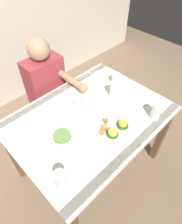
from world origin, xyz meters
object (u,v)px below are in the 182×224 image
Objects in this scene: fork at (140,106)px; diner_person at (48,88)px; water_glass_far at (114,90)px; fruit_bowl at (81,104)px; coffee_mug at (116,78)px; side_plate at (62,137)px; eggs_benedict_plate at (116,130)px; water_glass_near at (156,112)px; dining_table at (90,125)px; water_glass_extra at (60,180)px.

fork is 0.13× the size of diner_person.
water_glass_far is at bearing 103.53° from fork.
fruit_bowl is 0.89× the size of water_glass_far.
water_glass_far reaches higher than fork.
water_glass_far is (0.28, -0.09, 0.03)m from fruit_bowl.
fork is (0.34, -0.33, -0.03)m from fruit_bowl.
fork is 1.09× the size of water_glass_far.
fruit_bowl is 0.11× the size of diner_person.
side_plate is (-0.74, -0.14, -0.04)m from coffee_mug.
eggs_benedict_plate is 0.36m from fruit_bowl.
water_glass_near is (0.32, -0.48, 0.03)m from fruit_bowl.
dining_table is 0.52m from water_glass_near.
fruit_bowl is at bearing 23.80° from side_plate.
water_glass_extra reaches higher than fork.
dining_table is 10.78× the size of coffee_mug.
fruit_bowl is 0.60× the size of side_plate.
eggs_benedict_plate is 2.42× the size of coffee_mug.
diner_person is at bearing 58.88° from water_glass_extra.
fruit_bowl is 0.49m from diner_person.
water_glass_near is (-0.02, -0.15, 0.05)m from fork.
dining_table is at bearing -92.98° from diner_person.
side_plate reaches higher than dining_table.
dining_table is 9.43× the size of water_glass_near.
dining_table is at bearing 95.81° from eggs_benedict_plate.
water_glass_near is 1.04× the size of water_glass_extra.
coffee_mug is 0.35m from fork.
dining_table is 6.00× the size of side_plate.
water_glass_far is at bearing 4.07° from side_plate.
eggs_benedict_plate is 2.20× the size of water_glass_extra.
coffee_mug is 0.91× the size of water_glass_extra.
water_glass_near is at bearing -97.91° from fork.
water_glass_near reaches higher than coffee_mug.
diner_person reaches higher than dining_table.
fruit_bowl is 0.30m from water_glass_far.
eggs_benedict_plate is at bearing -174.16° from fork.
coffee_mug reaches higher than fruit_bowl.
fork is 0.73× the size of side_plate.
side_plate is (-0.28, -0.01, 0.12)m from dining_table.
water_glass_extra is at bearing -157.53° from coffee_mug.
water_glass_far is at bearing 20.33° from water_glass_extra.
coffee_mug is 0.65m from diner_person.
water_glass_extra is at bearing 173.95° from water_glass_near.
water_glass_far is at bearing 43.66° from eggs_benedict_plate.
eggs_benedict_plate reaches higher than fruit_bowl.
diner_person is at bearing 132.17° from coffee_mug.
fork is (-0.09, -0.33, -0.05)m from coffee_mug.
diner_person is (-0.43, 0.47, -0.14)m from coffee_mug.
side_plate is at bearing -175.93° from water_glass_far.
fork is at bearing -105.84° from coffee_mug.
water_glass_near is at bearing -71.85° from diner_person.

